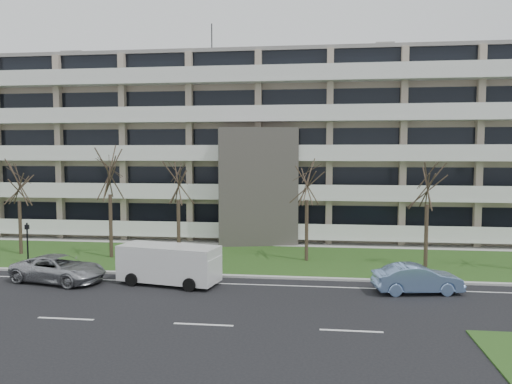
# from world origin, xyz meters

# --- Properties ---
(ground) EXTENTS (160.00, 160.00, 0.00)m
(ground) POSITION_xyz_m (0.00, 0.00, 0.00)
(ground) COLOR black
(ground) RESTS_ON ground
(grass_verge) EXTENTS (90.00, 10.00, 0.06)m
(grass_verge) POSITION_xyz_m (0.00, 13.00, 0.03)
(grass_verge) COLOR #2B4818
(grass_verge) RESTS_ON ground
(curb) EXTENTS (90.00, 0.35, 0.12)m
(curb) POSITION_xyz_m (0.00, 8.00, 0.06)
(curb) COLOR #B2B2AD
(curb) RESTS_ON ground
(sidewalk) EXTENTS (90.00, 2.00, 0.08)m
(sidewalk) POSITION_xyz_m (0.00, 18.50, 0.04)
(sidewalk) COLOR #B2B2AD
(sidewalk) RESTS_ON ground
(lane_edge_line) EXTENTS (90.00, 0.12, 0.01)m
(lane_edge_line) POSITION_xyz_m (0.00, 6.50, 0.01)
(lane_edge_line) COLOR white
(lane_edge_line) RESTS_ON ground
(apartment_building) EXTENTS (60.50, 15.10, 18.75)m
(apartment_building) POSITION_xyz_m (-0.01, 25.32, 7.61)
(apartment_building) COLOR tan
(apartment_building) RESTS_ON ground
(silver_pickup) EXTENTS (5.64, 3.48, 1.46)m
(silver_pickup) POSITION_xyz_m (-9.45, 5.80, 0.73)
(silver_pickup) COLOR #A5A6AC
(silver_pickup) RESTS_ON ground
(blue_sedan) EXTENTS (4.58, 2.23, 1.44)m
(blue_sedan) POSITION_xyz_m (9.67, 5.96, 0.72)
(blue_sedan) COLOR #7CA0D8
(blue_sedan) RESTS_ON ground
(white_van) EXTENTS (5.68, 3.00, 2.09)m
(white_van) POSITION_xyz_m (-3.23, 6.09, 1.25)
(white_van) COLOR silver
(white_van) RESTS_ON ground
(pedestrian_signal) EXTENTS (0.29, 0.25, 2.66)m
(pedestrian_signal) POSITION_xyz_m (-13.66, 9.68, 1.69)
(pedestrian_signal) COLOR black
(pedestrian_signal) RESTS_ON ground
(tree_1) EXTENTS (3.35, 3.35, 6.69)m
(tree_1) POSITION_xyz_m (-15.91, 12.48, 5.20)
(tree_1) COLOR #382B21
(tree_1) RESTS_ON ground
(tree_2) EXTENTS (3.84, 3.84, 7.68)m
(tree_2) POSITION_xyz_m (-9.19, 12.20, 5.97)
(tree_2) COLOR #382B21
(tree_2) RESTS_ON ground
(tree_3) EXTENTS (3.51, 3.51, 7.02)m
(tree_3) POSITION_xyz_m (-4.62, 12.64, 5.46)
(tree_3) COLOR #382B21
(tree_3) RESTS_ON ground
(tree_4) EXTENTS (3.59, 3.59, 7.19)m
(tree_4) POSITION_xyz_m (3.93, 12.77, 5.58)
(tree_4) COLOR #382B21
(tree_4) RESTS_ON ground
(tree_5) EXTENTS (3.49, 3.49, 6.97)m
(tree_5) POSITION_xyz_m (11.30, 11.86, 5.42)
(tree_5) COLOR #382B21
(tree_5) RESTS_ON ground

